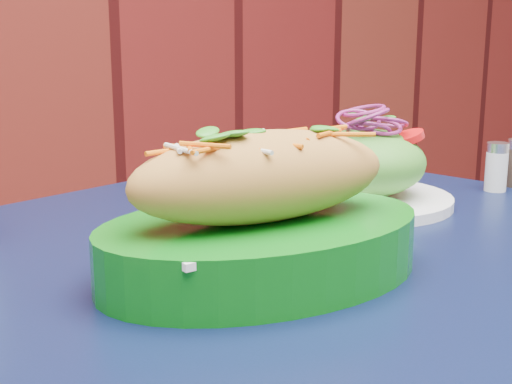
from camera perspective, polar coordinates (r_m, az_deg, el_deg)
cafe_table at (r=0.70m, az=5.87°, el=-11.85°), size 0.94×0.94×0.75m
banh_mi_basket at (r=0.59m, az=0.50°, el=-2.14°), size 0.31×0.22×0.13m
salad_plate at (r=0.85m, az=8.65°, el=1.83°), size 0.21×0.21×0.12m
salt_shaker at (r=0.96m, az=18.68°, el=1.92°), size 0.03×0.03×0.06m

